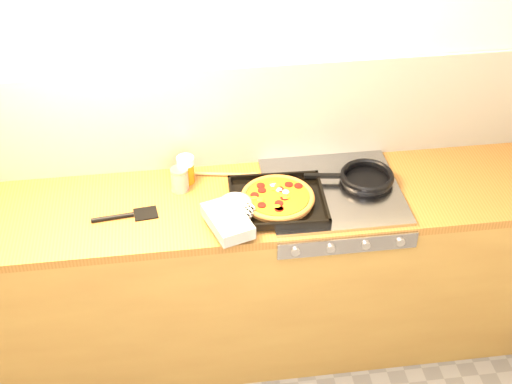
{
  "coord_description": "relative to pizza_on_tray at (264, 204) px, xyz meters",
  "views": [
    {
      "loc": [
        -0.23,
        -1.38,
        2.83
      ],
      "look_at": [
        0.1,
        1.08,
        0.95
      ],
      "focal_mm": 50.0,
      "sensor_mm": 36.0,
      "label": 1
    }
  ],
  "objects": [
    {
      "name": "room_shell",
      "position": [
        -0.12,
        0.39,
        0.21
      ],
      "size": [
        3.2,
        3.2,
        3.2
      ],
      "color": "white",
      "rests_on": "ground"
    },
    {
      "name": "juice_glass",
      "position": [
        -0.32,
        0.27,
        0.02
      ],
      "size": [
        0.1,
        0.1,
        0.13
      ],
      "color": "#D7620C",
      "rests_on": "counter_run"
    },
    {
      "name": "wooden_spoon",
      "position": [
        -0.1,
        0.28,
        -0.03
      ],
      "size": [
        0.3,
        0.08,
        0.02
      ],
      "color": "#A27744",
      "rests_on": "counter_run"
    },
    {
      "name": "stovetop",
      "position": [
        0.33,
        0.1,
        -0.04
      ],
      "size": [
        0.6,
        0.56,
        0.02
      ],
      "primitive_type": "cube",
      "color": "#97979C",
      "rests_on": "counter_run"
    },
    {
      "name": "counter_run",
      "position": [
        -0.12,
        0.1,
        -0.49
      ],
      "size": [
        3.2,
        0.62,
        0.9
      ],
      "color": "olive",
      "rests_on": "ground"
    },
    {
      "name": "frying_pan",
      "position": [
        0.49,
        0.14,
        -0.01
      ],
      "size": [
        0.42,
        0.28,
        0.04
      ],
      "color": "black",
      "rests_on": "stovetop"
    },
    {
      "name": "black_spatula",
      "position": [
        -0.59,
        0.04,
        -0.04
      ],
      "size": [
        0.29,
        0.1,
        0.02
      ],
      "color": "black",
      "rests_on": "counter_run"
    },
    {
      "name": "tomato_can",
      "position": [
        -0.35,
        0.21,
        0.01
      ],
      "size": [
        0.09,
        0.09,
        0.11
      ],
      "color": "#A4130D",
      "rests_on": "counter_run"
    },
    {
      "name": "pizza_on_tray",
      "position": [
        0.0,
        0.0,
        0.0
      ],
      "size": [
        0.55,
        0.47,
        0.07
      ],
      "color": "black",
      "rests_on": "stovetop"
    }
  ]
}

